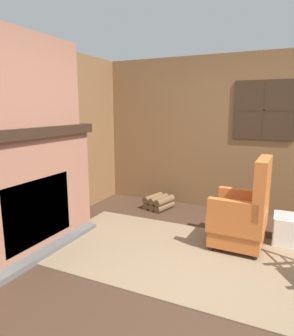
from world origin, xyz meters
TOP-DOWN VIEW (x-y plane):
  - ground_plane at (0.00, 0.00)m, footprint 14.00×14.00m
  - wood_panel_wall_left at (-2.35, 0.00)m, footprint 0.06×5.24m
  - wood_panel_wall_back at (0.01, 2.35)m, footprint 5.24×0.09m
  - fireplace_hearth at (-2.08, 0.00)m, footprint 0.66×1.91m
  - chimney_breast at (-2.09, 0.00)m, footprint 0.40×1.59m
  - area_rug at (-0.29, 0.57)m, footprint 3.33×1.64m
  - armchair at (0.12, 1.04)m, footprint 0.60×0.62m
  - firewood_stack at (-1.26, 1.89)m, footprint 0.43×0.48m
  - storage_case at (-2.14, 0.15)m, footprint 0.15×0.24m
  - decorative_plate_on_mantel at (-2.16, -0.12)m, footprint 0.07×0.26m

SIDE VIEW (x-z plane):
  - ground_plane at x=0.00m, z-range 0.00..0.00m
  - area_rug at x=-0.29m, z-range 0.00..0.01m
  - firewood_stack at x=-1.26m, z-range 0.00..0.21m
  - armchair at x=0.12m, z-range -0.14..0.91m
  - fireplace_hearth at x=-2.08m, z-range 0.00..1.37m
  - wood_panel_wall_left at x=-2.35m, z-range 0.00..2.36m
  - wood_panel_wall_back at x=0.01m, z-range 0.01..2.37m
  - storage_case at x=-2.14m, z-range 1.37..1.51m
  - decorative_plate_on_mantel at x=-2.16m, z-range 1.37..1.63m
  - chimney_breast at x=-2.09m, z-range 1.37..2.34m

